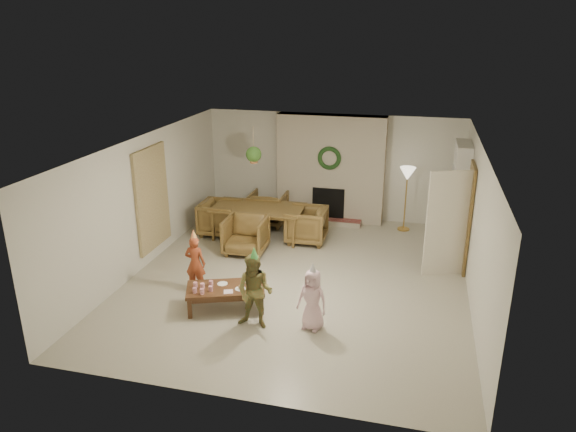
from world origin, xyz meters
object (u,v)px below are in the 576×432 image
(dining_chair_right, at_px, (306,225))
(coffee_table_top, at_px, (225,289))
(dining_chair_near, at_px, (246,235))
(dining_chair_far, at_px, (268,208))
(dining_chair_left, at_px, (220,218))
(child_red, at_px, (195,264))
(dining_table, at_px, (258,222))
(child_pink, at_px, (312,300))
(child_plaid, at_px, (255,292))

(dining_chair_right, xyz_separation_m, coffee_table_top, (-0.67, -3.14, -0.03))
(dining_chair_near, distance_m, dining_chair_far, 1.73)
(dining_chair_left, bearing_deg, child_red, -169.10)
(dining_chair_near, distance_m, dining_chair_right, 1.38)
(dining_chair_near, bearing_deg, dining_chair_far, 90.00)
(dining_chair_far, height_order, dining_chair_left, same)
(dining_table, xyz_separation_m, dining_chair_far, (-0.01, 0.87, 0.04))
(dining_chair_near, height_order, dining_chair_far, same)
(dining_chair_left, distance_m, child_pink, 4.36)
(dining_chair_far, bearing_deg, dining_chair_left, 45.00)
(coffee_table_top, bearing_deg, dining_chair_far, 75.81)
(dining_chair_left, xyz_separation_m, coffee_table_top, (1.28, -3.11, -0.03))
(dining_chair_far, height_order, dining_chair_right, same)
(child_pink, bearing_deg, dining_chair_right, 117.66)
(child_red, bearing_deg, child_pink, 159.32)
(child_red, bearing_deg, dining_chair_right, -120.12)
(dining_table, xyz_separation_m, child_plaid, (1.05, -3.53, 0.25))
(dining_chair_right, bearing_deg, dining_table, -90.00)
(coffee_table_top, distance_m, child_plaid, 0.80)
(dining_chair_left, xyz_separation_m, child_red, (0.55, -2.61, 0.12))
(dining_chair_right, distance_m, child_red, 2.99)
(dining_chair_near, relative_size, dining_chair_left, 1.00)
(dining_chair_left, relative_size, child_plaid, 0.71)
(dining_chair_far, distance_m, child_red, 3.51)
(dining_chair_near, height_order, dining_chair_right, same)
(child_red, bearing_deg, dining_chair_far, -97.20)
(dining_chair_near, bearing_deg, child_plaid, -69.62)
(dining_chair_right, relative_size, coffee_table_top, 0.67)
(dining_chair_left, bearing_deg, child_plaid, -152.31)
(dining_chair_left, height_order, child_pink, child_pink)
(dining_table, relative_size, dining_chair_right, 2.34)
(coffee_table_top, xyz_separation_m, child_pink, (1.50, -0.25, 0.13))
(dining_chair_right, height_order, child_red, child_red)
(child_plaid, bearing_deg, coffee_table_top, 149.89)
(child_plaid, bearing_deg, dining_chair_far, 106.53)
(dining_chair_right, bearing_deg, child_red, -28.83)
(dining_chair_far, distance_m, coffee_table_top, 4.01)
(dining_chair_left, relative_size, coffee_table_top, 0.67)
(child_plaid, bearing_deg, dining_chair_right, 92.44)
(dining_chair_near, xyz_separation_m, dining_chair_right, (1.07, 0.88, 0.00))
(dining_table, xyz_separation_m, dining_chair_near, (0.01, -0.87, 0.04))
(dining_chair_right, relative_size, child_pink, 0.86)
(coffee_table_top, height_order, child_pink, child_pink)
(dining_chair_left, bearing_deg, dining_table, -90.00)
(dining_chair_far, height_order, child_pink, child_pink)
(dining_chair_far, bearing_deg, coffee_table_top, 95.22)
(dining_table, relative_size, coffee_table_top, 1.57)
(dining_chair_near, height_order, child_pink, child_pink)
(dining_chair_right, distance_m, child_pink, 3.49)
(dining_chair_left, distance_m, coffee_table_top, 3.36)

